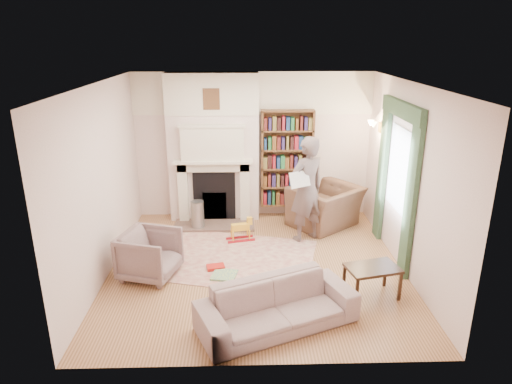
{
  "coord_description": "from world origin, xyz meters",
  "views": [
    {
      "loc": [
        -0.19,
        -6.36,
        3.43
      ],
      "look_at": [
        0.0,
        0.25,
        1.15
      ],
      "focal_mm": 32.0,
      "sensor_mm": 36.0,
      "label": 1
    }
  ],
  "objects_px": {
    "armchair_reading": "(325,206)",
    "rocking_horse": "(240,229)",
    "coffee_table": "(372,282)",
    "paraffin_heater": "(198,215)",
    "sofa": "(277,306)",
    "bookcase": "(287,159)",
    "armchair_left": "(150,255)",
    "man_reading": "(307,189)"
  },
  "relations": [
    {
      "from": "man_reading",
      "to": "rocking_horse",
      "type": "bearing_deg",
      "value": -27.67
    },
    {
      "from": "armchair_left",
      "to": "man_reading",
      "type": "distance_m",
      "value": 2.83
    },
    {
      "from": "paraffin_heater",
      "to": "sofa",
      "type": "bearing_deg",
      "value": -67.54
    },
    {
      "from": "coffee_table",
      "to": "sofa",
      "type": "bearing_deg",
      "value": -167.63
    },
    {
      "from": "armchair_left",
      "to": "paraffin_heater",
      "type": "relative_size",
      "value": 1.43
    },
    {
      "from": "coffee_table",
      "to": "paraffin_heater",
      "type": "bearing_deg",
      "value": 124.28
    },
    {
      "from": "paraffin_heater",
      "to": "rocking_horse",
      "type": "relative_size",
      "value": 1.13
    },
    {
      "from": "armchair_left",
      "to": "man_reading",
      "type": "bearing_deg",
      "value": -46.88
    },
    {
      "from": "armchair_reading",
      "to": "rocking_horse",
      "type": "xyz_separation_m",
      "value": [
        -1.59,
        -0.64,
        -0.17
      ]
    },
    {
      "from": "sofa",
      "to": "paraffin_heater",
      "type": "height_order",
      "value": "sofa"
    },
    {
      "from": "sofa",
      "to": "paraffin_heater",
      "type": "distance_m",
      "value": 3.28
    },
    {
      "from": "bookcase",
      "to": "coffee_table",
      "type": "relative_size",
      "value": 2.64
    },
    {
      "from": "bookcase",
      "to": "sofa",
      "type": "distance_m",
      "value": 3.79
    },
    {
      "from": "sofa",
      "to": "coffee_table",
      "type": "xyz_separation_m",
      "value": [
        1.35,
        0.64,
        -0.06
      ]
    },
    {
      "from": "armchair_left",
      "to": "rocking_horse",
      "type": "relative_size",
      "value": 1.61
    },
    {
      "from": "armchair_reading",
      "to": "armchair_left",
      "type": "bearing_deg",
      "value": -6.64
    },
    {
      "from": "rocking_horse",
      "to": "bookcase",
      "type": "bearing_deg",
      "value": 38.65
    },
    {
      "from": "paraffin_heater",
      "to": "rocking_horse",
      "type": "distance_m",
      "value": 0.96
    },
    {
      "from": "paraffin_heater",
      "to": "bookcase",
      "type": "bearing_deg",
      "value": 20.16
    },
    {
      "from": "armchair_left",
      "to": "rocking_horse",
      "type": "distance_m",
      "value": 1.8
    },
    {
      "from": "armchair_reading",
      "to": "coffee_table",
      "type": "relative_size",
      "value": 1.69
    },
    {
      "from": "sofa",
      "to": "bookcase",
      "type": "bearing_deg",
      "value": 60.02
    },
    {
      "from": "sofa",
      "to": "coffee_table",
      "type": "relative_size",
      "value": 2.8
    },
    {
      "from": "bookcase",
      "to": "paraffin_heater",
      "type": "xyz_separation_m",
      "value": [
        -1.7,
        -0.62,
        -0.9
      ]
    },
    {
      "from": "bookcase",
      "to": "rocking_horse",
      "type": "bearing_deg",
      "value": -127.93
    },
    {
      "from": "armchair_left",
      "to": "sofa",
      "type": "xyz_separation_m",
      "value": [
        1.8,
        -1.29,
        -0.07
      ]
    },
    {
      "from": "sofa",
      "to": "armchair_left",
      "type": "bearing_deg",
      "value": 121.19
    },
    {
      "from": "paraffin_heater",
      "to": "armchair_left",
      "type": "bearing_deg",
      "value": -107.28
    },
    {
      "from": "rocking_horse",
      "to": "coffee_table",
      "type": "bearing_deg",
      "value": -59.06
    },
    {
      "from": "sofa",
      "to": "paraffin_heater",
      "type": "relative_size",
      "value": 3.56
    },
    {
      "from": "bookcase",
      "to": "paraffin_heater",
      "type": "height_order",
      "value": "bookcase"
    },
    {
      "from": "armchair_left",
      "to": "rocking_horse",
      "type": "bearing_deg",
      "value": -31.43
    },
    {
      "from": "armchair_reading",
      "to": "paraffin_heater",
      "type": "bearing_deg",
      "value": -36.42
    },
    {
      "from": "bookcase",
      "to": "man_reading",
      "type": "bearing_deg",
      "value": -77.97
    },
    {
      "from": "armchair_reading",
      "to": "sofa",
      "type": "xyz_separation_m",
      "value": [
        -1.13,
        -3.13,
        -0.1
      ]
    },
    {
      "from": "coffee_table",
      "to": "rocking_horse",
      "type": "height_order",
      "value": "coffee_table"
    },
    {
      "from": "man_reading",
      "to": "rocking_horse",
      "type": "relative_size",
      "value": 3.82
    },
    {
      "from": "bookcase",
      "to": "rocking_horse",
      "type": "relative_size",
      "value": 3.81
    },
    {
      "from": "armchair_reading",
      "to": "paraffin_heater",
      "type": "height_order",
      "value": "armchair_reading"
    },
    {
      "from": "bookcase",
      "to": "armchair_left",
      "type": "relative_size",
      "value": 2.36
    },
    {
      "from": "bookcase",
      "to": "sofa",
      "type": "height_order",
      "value": "bookcase"
    },
    {
      "from": "coffee_table",
      "to": "rocking_horse",
      "type": "xyz_separation_m",
      "value": [
        -1.81,
        1.85,
        -0.01
      ]
    }
  ]
}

